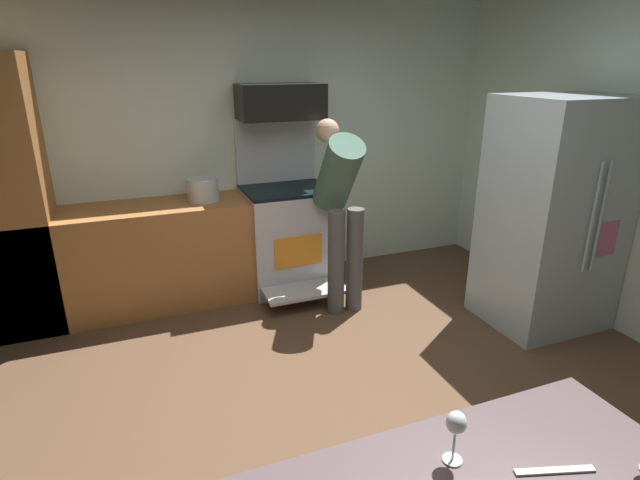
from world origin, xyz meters
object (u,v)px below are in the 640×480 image
Objects in this scene: microwave at (281,102)px; oven_range at (287,233)px; stock_pot at (203,189)px; person_cook at (340,202)px; refrigerator at (552,215)px; wine_glass_near at (456,426)px.

oven_range is at bearing -90.00° from microwave.
stock_pot is (-0.74, -0.08, -0.70)m from microwave.
person_cook is (0.29, -0.57, 0.42)m from oven_range.
refrigerator reaches higher than wine_glass_near.
oven_range is 3.34m from wine_glass_near.
wine_glass_near is at bearing -86.07° from stock_pot.
oven_range reaches higher than stock_pot.
oven_range is 2.27m from refrigerator.
oven_range is 0.76m from person_cook.
wine_glass_near is at bearing -140.57° from refrigerator.
wine_glass_near is 0.67× the size of stock_pot.
refrigerator is 1.67m from person_cook.
refrigerator reaches higher than person_cook.
stock_pot is (-1.02, 0.58, 0.06)m from person_cook.
microwave is 3.45m from wine_glass_near.
microwave is at bearing 81.30° from wine_glass_near.
refrigerator is 10.18× the size of wine_glass_near.
oven_range is 8.72× the size of wine_glass_near.
wine_glass_near is (-0.51, -3.35, -0.67)m from microwave.
microwave is 2.43m from refrigerator.
refrigerator is 2.90m from wine_glass_near.
person_cook is 8.92× the size of wine_glass_near.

